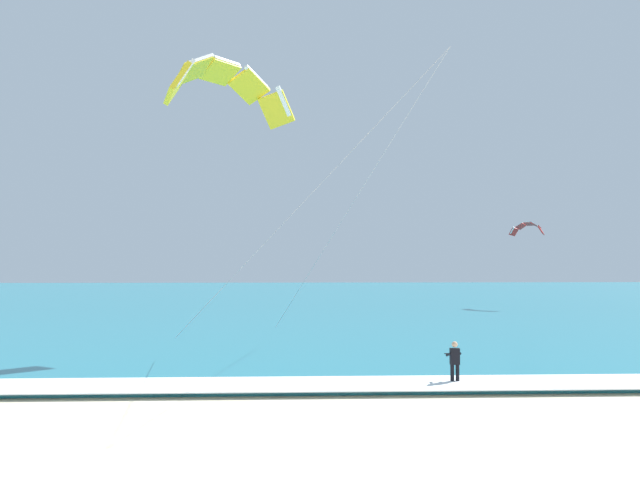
# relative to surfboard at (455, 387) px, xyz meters

# --- Properties ---
(sea) EXTENTS (200.00, 120.00, 0.20)m
(sea) POSITION_rel_surfboard_xyz_m (5.82, 58.74, 0.07)
(sea) COLOR teal
(sea) RESTS_ON ground
(surf_foam) EXTENTS (200.00, 2.86, 0.04)m
(surf_foam) POSITION_rel_surfboard_xyz_m (5.82, -0.26, 0.19)
(surf_foam) COLOR white
(surf_foam) RESTS_ON sea
(surfboard) EXTENTS (0.52, 1.42, 0.09)m
(surfboard) POSITION_rel_surfboard_xyz_m (0.00, 0.00, 0.00)
(surfboard) COLOR yellow
(surfboard) RESTS_ON ground
(kitesurfer) EXTENTS (0.55, 0.54, 1.69)m
(kitesurfer) POSITION_rel_surfboard_xyz_m (-0.00, 0.02, 0.91)
(kitesurfer) COLOR black
(kitesurfer) RESTS_ON ground
(kite_primary) EXTENTS (12.04, 10.99, 13.65)m
(kite_primary) POSITION_rel_surfboard_xyz_m (-9.35, 8.48, 13.57)
(kite_primary) COLOR yellow
(kite_distant) EXTENTS (2.68, 3.45, 1.43)m
(kite_distant) POSITION_rel_surfboard_xyz_m (17.61, 39.42, 8.14)
(kite_distant) COLOR red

